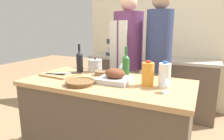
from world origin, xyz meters
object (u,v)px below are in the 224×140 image
object	(u,v)px
wine_glass_left	(122,66)
stock_pot	(95,66)
person_cook_guest	(158,59)
juice_jug	(148,74)
wine_glass_right	(166,82)
stand_mixer	(112,49)
wine_bottle_green	(80,61)
mixing_bowl	(100,73)
knife_paring	(54,74)
condiment_bottle_tall	(131,49)
wine_bottle_dark	(126,65)
wicker_basket	(80,82)
cutting_board	(59,75)
person_cook_aproned	(128,59)
roasting_pan	(115,77)
milk_jug	(165,75)
knife_chef	(69,73)
condiment_bottle_short	(155,52)
knife_bread	(56,74)

from	to	relation	value
wine_glass_left	stock_pot	bearing A→B (deg)	-178.26
person_cook_guest	juice_jug	bearing A→B (deg)	-83.88
wine_glass_right	stand_mixer	bearing A→B (deg)	126.44
wine_bottle_green	person_cook_guest	xyz separation A→B (m)	(0.73, 0.59, -0.02)
wine_glass_left	mixing_bowl	bearing A→B (deg)	-145.89
knife_paring	condiment_bottle_tall	bearing A→B (deg)	85.14
wine_bottle_dark	wine_glass_right	xyz separation A→B (m)	(0.46, -0.35, -0.03)
wicker_basket	cutting_board	size ratio (longest dim) A/B	0.72
wine_bottle_dark	wine_glass_left	size ratio (longest dim) A/B	2.46
juice_jug	condiment_bottle_tall	distance (m)	1.92
cutting_board	juice_jug	size ratio (longest dim) A/B	1.64
wine_bottle_green	person_cook_aproned	bearing A→B (deg)	61.95
stock_pot	wine_bottle_dark	bearing A→B (deg)	-6.55
stock_pot	roasting_pan	bearing A→B (deg)	-38.48
milk_jug	wine_glass_right	world-z (taller)	milk_jug
roasting_pan	knife_chef	xyz separation A→B (m)	(-0.54, 0.04, -0.03)
stock_pot	person_cook_guest	xyz separation A→B (m)	(0.58, 0.51, 0.04)
mixing_bowl	condiment_bottle_short	distance (m)	1.36
milk_jug	mixing_bowl	bearing A→B (deg)	167.50
knife_chef	wicker_basket	bearing A→B (deg)	-38.96
knife_bread	condiment_bottle_short	world-z (taller)	condiment_bottle_short
wine_glass_left	knife_chef	size ratio (longest dim) A/B	0.47
wine_bottle_green	roasting_pan	bearing A→B (deg)	-23.11
milk_jug	condiment_bottle_tall	bearing A→B (deg)	117.64
cutting_board	wine_glass_right	distance (m)	1.09
wine_bottle_dark	person_cook_guest	distance (m)	0.59
cutting_board	wicker_basket	bearing A→B (deg)	-24.99
juice_jug	knife_bread	distance (m)	0.93
stand_mixer	condiment_bottle_short	size ratio (longest dim) A/B	1.31
mixing_bowl	roasting_pan	bearing A→B (deg)	-36.13
roasting_pan	condiment_bottle_short	xyz separation A→B (m)	(-0.01, 1.52, 0.04)
cutting_board	juice_jug	world-z (taller)	juice_jug
roasting_pan	wine_bottle_dark	world-z (taller)	wine_bottle_dark
cutting_board	condiment_bottle_tall	xyz separation A→B (m)	(0.13, 1.81, 0.08)
roasting_pan	condiment_bottle_short	world-z (taller)	condiment_bottle_short
wine_glass_right	knife_chef	xyz separation A→B (m)	(-1.00, 0.14, -0.06)
wine_bottle_green	wine_glass_right	bearing A→B (deg)	-17.91
wicker_basket	wine_glass_left	distance (m)	0.54
wine_glass_right	condiment_bottle_tall	size ratio (longest dim) A/B	0.57
condiment_bottle_short	person_cook_aproned	distance (m)	0.70
mixing_bowl	stand_mixer	size ratio (longest dim) A/B	0.44
cutting_board	roasting_pan	bearing A→B (deg)	1.97
wine_bottle_dark	knife_paring	bearing A→B (deg)	-154.33
condiment_bottle_tall	roasting_pan	bearing A→B (deg)	-74.67
stock_pot	wine_glass_right	xyz separation A→B (m)	(0.84, -0.39, 0.02)
wicker_basket	knife_paring	world-z (taller)	wicker_basket
person_cook_aproned	person_cook_guest	world-z (taller)	person_cook_guest
mixing_bowl	juice_jug	xyz separation A→B (m)	(0.54, -0.16, 0.07)
milk_jug	wine_bottle_green	bearing A→B (deg)	168.54
milk_jug	knife_chef	xyz separation A→B (m)	(-0.97, 0.01, -0.08)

